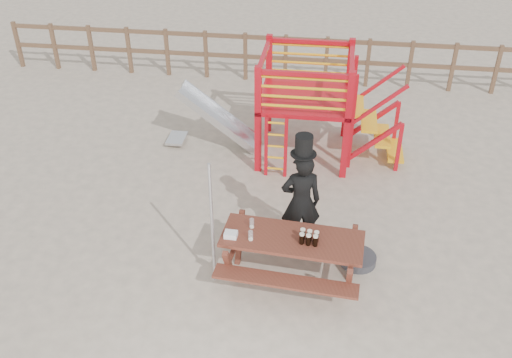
# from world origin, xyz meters

# --- Properties ---
(ground) EXTENTS (60.00, 60.00, 0.00)m
(ground) POSITION_xyz_m (0.00, 0.00, 0.00)
(ground) COLOR #C1AE96
(ground) RESTS_ON ground
(back_fence) EXTENTS (15.09, 0.09, 1.20)m
(back_fence) POSITION_xyz_m (0.00, 7.00, 0.74)
(back_fence) COLOR brown
(back_fence) RESTS_ON ground
(playground_fort) EXTENTS (4.71, 1.84, 2.10)m
(playground_fort) POSITION_xyz_m (0.12, 3.58, 1.07)
(playground_fort) COLOR #B90C17
(playground_fort) RESTS_ON ground
(picnic_table) EXTENTS (2.09, 1.52, 0.77)m
(picnic_table) POSITION_xyz_m (0.29, -0.08, 0.49)
(picnic_table) COLOR brown
(picnic_table) RESTS_ON ground
(man_with_hat) EXTENTS (0.69, 0.53, 1.98)m
(man_with_hat) POSITION_xyz_m (0.34, 0.69, 0.89)
(man_with_hat) COLOR black
(man_with_hat) RESTS_ON ground
(metal_pole) EXTENTS (0.04, 0.04, 2.00)m
(metal_pole) POSITION_xyz_m (-0.82, -0.26, 1.00)
(metal_pole) COLOR #B2B2B7
(metal_pole) RESTS_ON ground
(parasol_base) EXTENTS (0.55, 0.55, 0.23)m
(parasol_base) POSITION_xyz_m (1.27, 0.41, 0.07)
(parasol_base) COLOR #353439
(parasol_base) RESTS_ON ground
(paper_bag) EXTENTS (0.19, 0.15, 0.08)m
(paper_bag) POSITION_xyz_m (-0.57, -0.19, 0.81)
(paper_bag) COLOR white
(paper_bag) RESTS_ON picnic_table
(stout_pints) EXTENTS (0.27, 0.19, 0.17)m
(stout_pints) POSITION_xyz_m (0.52, -0.15, 0.86)
(stout_pints) COLOR black
(stout_pints) RESTS_ON picnic_table
(empty_glasses) EXTENTS (0.09, 0.35, 0.15)m
(empty_glasses) POSITION_xyz_m (-0.30, -0.08, 0.84)
(empty_glasses) COLOR silver
(empty_glasses) RESTS_ON picnic_table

